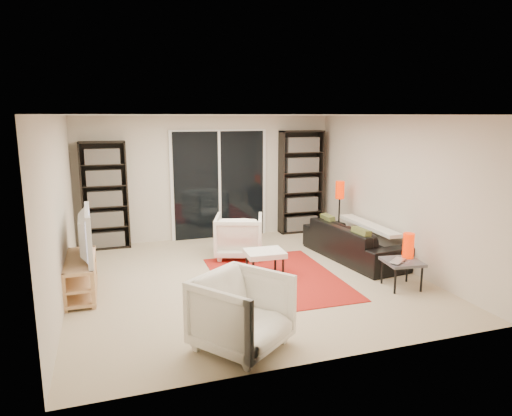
# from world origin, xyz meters

# --- Properties ---
(floor) EXTENTS (5.00, 5.00, 0.00)m
(floor) POSITION_xyz_m (0.00, 0.00, 0.00)
(floor) COLOR beige
(floor) RESTS_ON ground
(wall_back) EXTENTS (5.00, 0.02, 2.40)m
(wall_back) POSITION_xyz_m (0.00, 2.50, 1.20)
(wall_back) COLOR beige
(wall_back) RESTS_ON ground
(wall_front) EXTENTS (5.00, 0.02, 2.40)m
(wall_front) POSITION_xyz_m (0.00, -2.50, 1.20)
(wall_front) COLOR beige
(wall_front) RESTS_ON ground
(wall_left) EXTENTS (0.02, 5.00, 2.40)m
(wall_left) POSITION_xyz_m (-2.50, 0.00, 1.20)
(wall_left) COLOR beige
(wall_left) RESTS_ON ground
(wall_right) EXTENTS (0.02, 5.00, 2.40)m
(wall_right) POSITION_xyz_m (2.50, 0.00, 1.20)
(wall_right) COLOR beige
(wall_right) RESTS_ON ground
(ceiling) EXTENTS (5.00, 5.00, 0.02)m
(ceiling) POSITION_xyz_m (0.00, 0.00, 2.40)
(ceiling) COLOR white
(ceiling) RESTS_ON wall_back
(sliding_door) EXTENTS (1.92, 0.08, 2.16)m
(sliding_door) POSITION_xyz_m (0.20, 2.46, 1.05)
(sliding_door) COLOR white
(sliding_door) RESTS_ON ground
(bookshelf_left) EXTENTS (0.80, 0.30, 1.95)m
(bookshelf_left) POSITION_xyz_m (-1.95, 2.33, 0.98)
(bookshelf_left) COLOR black
(bookshelf_left) RESTS_ON ground
(bookshelf_right) EXTENTS (0.90, 0.30, 2.10)m
(bookshelf_right) POSITION_xyz_m (1.90, 2.33, 1.05)
(bookshelf_right) COLOR black
(bookshelf_right) RESTS_ON ground
(tv_stand) EXTENTS (0.40, 1.24, 0.50)m
(tv_stand) POSITION_xyz_m (-2.32, 0.11, 0.26)
(tv_stand) COLOR #E9B673
(tv_stand) RESTS_ON floor
(tv) EXTENTS (0.20, 1.18, 0.68)m
(tv) POSITION_xyz_m (-2.30, 0.11, 0.84)
(tv) COLOR black
(tv) RESTS_ON tv_stand
(rug) EXTENTS (1.82, 2.43, 0.01)m
(rug) POSITION_xyz_m (0.43, -0.16, 0.01)
(rug) COLOR red
(rug) RESTS_ON floor
(sofa) EXTENTS (1.04, 2.13, 0.60)m
(sofa) POSITION_xyz_m (2.02, 0.35, 0.30)
(sofa) COLOR black
(sofa) RESTS_ON floor
(armchair_back) EXTENTS (1.01, 1.03, 0.74)m
(armchair_back) POSITION_xyz_m (0.19, 1.06, 0.37)
(armchair_back) COLOR white
(armchair_back) RESTS_ON floor
(armchair_front) EXTENTS (1.19, 1.20, 0.79)m
(armchair_front) POSITION_xyz_m (-0.66, -1.98, 0.39)
(armchair_front) COLOR white
(armchair_front) RESTS_ON floor
(ottoman) EXTENTS (0.60, 0.50, 0.40)m
(ottoman) POSITION_xyz_m (0.29, -0.01, 0.35)
(ottoman) COLOR white
(ottoman) RESTS_ON floor
(side_table) EXTENTS (0.55, 0.55, 0.40)m
(side_table) POSITION_xyz_m (1.97, -1.05, 0.36)
(side_table) COLOR #4F4F54
(side_table) RESTS_ON floor
(laptop) EXTENTS (0.41, 0.38, 0.03)m
(laptop) POSITION_xyz_m (1.89, -1.13, 0.41)
(laptop) COLOR silver
(laptop) RESTS_ON side_table
(table_lamp) EXTENTS (0.16, 0.16, 0.36)m
(table_lamp) POSITION_xyz_m (2.12, -0.96, 0.58)
(table_lamp) COLOR red
(table_lamp) RESTS_ON side_table
(floor_lamp) EXTENTS (0.18, 0.18, 1.20)m
(floor_lamp) POSITION_xyz_m (2.21, 1.25, 0.89)
(floor_lamp) COLOR black
(floor_lamp) RESTS_ON floor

